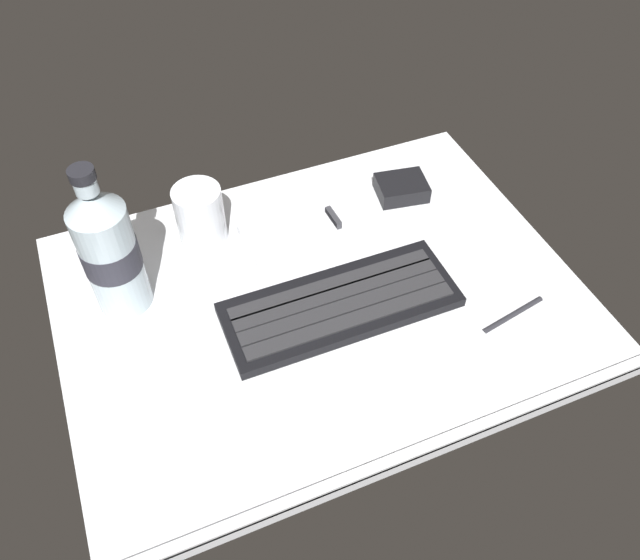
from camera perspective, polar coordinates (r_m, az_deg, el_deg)
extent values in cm
cube|color=silver|center=(81.58, 0.00, -1.85)|extent=(64.00, 48.00, 2.00)
cube|color=silver|center=(69.24, 7.68, -15.07)|extent=(64.00, 1.20, 0.80)
cube|color=black|center=(79.02, 1.82, -2.21)|extent=(29.06, 11.17, 1.40)
cube|color=#28282B|center=(80.30, 0.90, -0.13)|extent=(26.69, 2.15, 0.30)
cube|color=#28282B|center=(78.99, 1.52, -1.25)|extent=(26.69, 2.15, 0.30)
cube|color=#28282B|center=(77.73, 2.16, -2.40)|extent=(26.69, 2.15, 0.30)
cube|color=#28282B|center=(76.51, 2.82, -3.59)|extent=(26.69, 2.15, 0.30)
cube|color=silver|center=(87.71, -2.57, 4.34)|extent=(12.36, 8.19, 1.40)
cube|color=silver|center=(87.18, -2.59, 4.69)|extent=(8.68, 6.34, 0.10)
cube|color=#333338|center=(89.61, 1.19, 5.57)|extent=(0.99, 3.83, 1.12)
cylinder|color=silver|center=(86.12, -10.61, 5.64)|extent=(6.40, 6.40, 8.50)
cylinder|color=brown|center=(86.79, -10.51, 5.16)|extent=(5.50, 5.50, 6.12)
cylinder|color=silver|center=(78.54, -17.99, 1.77)|extent=(6.60, 6.60, 15.00)
cone|color=silver|center=(72.63, -19.64, 6.54)|extent=(6.60, 6.60, 2.80)
cylinder|color=silver|center=(71.20, -20.11, 7.90)|extent=(2.51, 2.51, 1.80)
cylinder|color=black|center=(70.29, -20.43, 8.81)|extent=(2.77, 2.77, 1.20)
cylinder|color=#2D2D38|center=(78.02, -18.12, 2.14)|extent=(6.73, 6.73, 3.80)
cube|color=black|center=(94.22, 7.25, 8.12)|extent=(7.84, 6.69, 2.40)
cylinder|color=#26262B|center=(82.09, 16.82, -2.84)|extent=(9.47, 2.41, 0.70)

